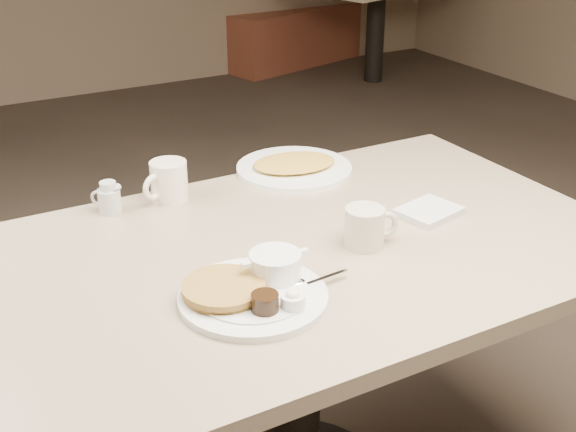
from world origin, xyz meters
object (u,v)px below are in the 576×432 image
hash_plate (294,167)px  booth_back_right (298,11)px  diner_table (292,313)px  coffee_mug_near (366,227)px  creamer_right (109,199)px  main_plate (254,288)px  coffee_mug_far (168,181)px

hash_plate → booth_back_right: booth_back_right is taller
diner_table → coffee_mug_near: coffee_mug_near is taller
creamer_right → booth_back_right: bearing=54.5°
main_plate → coffee_mug_near: size_ratio=2.74×
diner_table → booth_back_right: bearing=60.1°
coffee_mug_near → hash_plate: 0.46m
main_plate → coffee_mug_far: size_ratio=2.56×
main_plate → booth_back_right: bearing=59.3°
creamer_right → booth_back_right: (2.65, 3.71, -0.38)m
main_plate → coffee_mug_near: (0.32, 0.08, 0.02)m
coffee_mug_far → coffee_mug_near: bearing=-56.8°
coffee_mug_near → coffee_mug_far: size_ratio=0.93×
main_plate → coffee_mug_far: bearing=87.5°
coffee_mug_far → creamer_right: 0.15m
main_plate → coffee_mug_far: (0.02, 0.52, 0.03)m
diner_table → coffee_mug_far: 0.46m
diner_table → coffee_mug_near: (0.15, -0.07, 0.22)m
main_plate → booth_back_right: booth_back_right is taller
creamer_right → main_plate: bearing=-76.0°
coffee_mug_near → hash_plate: (0.08, 0.46, -0.03)m
diner_table → main_plate: bearing=-139.3°
coffee_mug_near → booth_back_right: size_ratio=0.07×
hash_plate → coffee_mug_far: bearing=-178.3°
coffee_mug_near → creamer_right: bearing=135.1°
booth_back_right → hash_plate: bearing=-119.9°
main_plate → coffee_mug_far: coffee_mug_far is taller
coffee_mug_near → hash_plate: coffee_mug_near is taller
diner_table → creamer_right: creamer_right is taller
hash_plate → coffee_mug_near: bearing=-99.5°
coffee_mug_far → booth_back_right: booth_back_right is taller
hash_plate → main_plate: bearing=-126.3°
hash_plate → creamer_right: bearing=-178.5°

